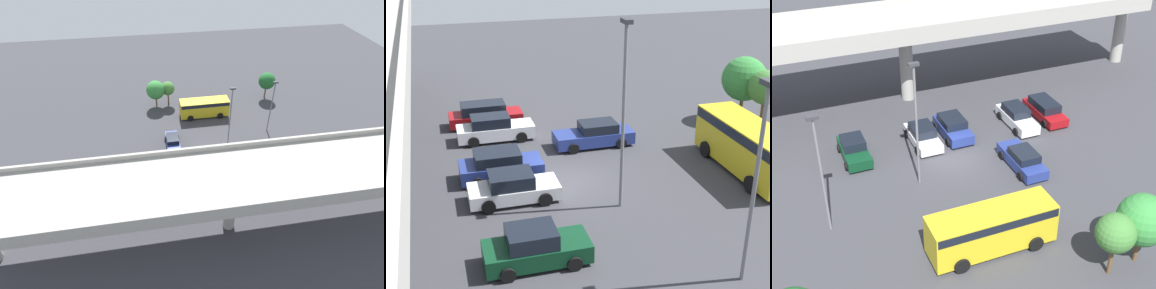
# 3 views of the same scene
# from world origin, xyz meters

# --- Properties ---
(ground_plane) EXTENTS (97.91, 97.91, 0.00)m
(ground_plane) POSITION_xyz_m (0.00, 0.00, 0.00)
(ground_plane) COLOR #38383D
(parked_car_0) EXTENTS (2.06, 4.31, 1.63)m
(parked_car_0) POSITION_xyz_m (-6.80, 3.27, 0.74)
(parked_car_0) COLOR #0C381E
(parked_car_0) RESTS_ON ground_plane
(parked_car_1) EXTENTS (2.10, 4.45, 1.53)m
(parked_car_1) POSITION_xyz_m (-1.36, 3.27, 0.71)
(parked_car_1) COLOR silver
(parked_car_1) RESTS_ON ground_plane
(parked_car_2) EXTENTS (2.17, 4.38, 1.60)m
(parked_car_2) POSITION_xyz_m (1.27, 3.51, 0.76)
(parked_car_2) COLOR navy
(parked_car_2) RESTS_ON ground_plane
(parked_car_3) EXTENTS (2.03, 4.85, 1.50)m
(parked_car_3) POSITION_xyz_m (4.24, -2.72, 0.70)
(parked_car_3) COLOR navy
(parked_car_3) RESTS_ON ground_plane
(parked_car_4) EXTENTS (1.98, 4.79, 1.62)m
(parked_car_4) POSITION_xyz_m (6.81, 3.07, 0.76)
(parked_car_4) COLOR silver
(parked_car_4) RESTS_ON ground_plane
(parked_car_5) EXTENTS (2.04, 4.85, 1.57)m
(parked_car_5) POSITION_xyz_m (9.61, 3.32, 0.76)
(parked_car_5) COLOR maroon
(parked_car_5) RESTS_ON ground_plane
(shuttle_bus) EXTENTS (7.62, 2.61, 2.75)m
(shuttle_bus) POSITION_xyz_m (-1.54, -9.66, 1.65)
(shuttle_bus) COLOR gold
(shuttle_bus) RESTS_ON ground_plane
(lamp_post_near_aisle) EXTENTS (0.70, 0.35, 8.01)m
(lamp_post_near_aisle) POSITION_xyz_m (-10.04, -4.21, 4.69)
(lamp_post_near_aisle) COLOR slate
(lamp_post_near_aisle) RESTS_ON ground_plane
(lamp_post_mid_lot) EXTENTS (0.70, 0.35, 9.05)m
(lamp_post_mid_lot) POSITION_xyz_m (-3.32, -1.66, 5.23)
(lamp_post_mid_lot) COLOR slate
(lamp_post_mid_lot) RESTS_ON ground_plane
(tree_front_right) EXTENTS (2.24, 2.24, 4.05)m
(tree_front_right) POSITION_xyz_m (3.69, -14.08, 2.91)
(tree_front_right) COLOR brown
(tree_front_right) RESTS_ON ground_plane
(tree_front_far_right) EXTENTS (3.01, 3.01, 4.48)m
(tree_front_far_right) POSITION_xyz_m (5.71, -13.78, 2.96)
(tree_front_far_right) COLOR brown
(tree_front_far_right) RESTS_ON ground_plane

